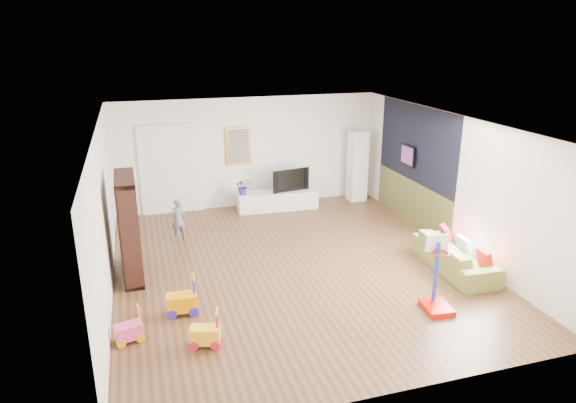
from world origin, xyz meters
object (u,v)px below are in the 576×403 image
object	(u,v)px
sofa	(455,256)
basketball_hoop	(440,275)
bookshelf	(129,227)
media_console	(277,200)

from	to	relation	value
sofa	basketball_hoop	distance (m)	1.65
sofa	bookshelf	bearing A→B (deg)	78.14
basketball_hoop	media_console	bearing A→B (deg)	107.65
media_console	sofa	xyz separation A→B (m)	(2.20, -4.21, 0.05)
sofa	basketball_hoop	size ratio (longest dim) A/B	1.57
media_console	bookshelf	world-z (taller)	bookshelf
media_console	bookshelf	size ratio (longest dim) A/B	1.06
media_console	bookshelf	bearing A→B (deg)	-139.07
bookshelf	sofa	distance (m)	5.89
media_console	sofa	distance (m)	4.75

